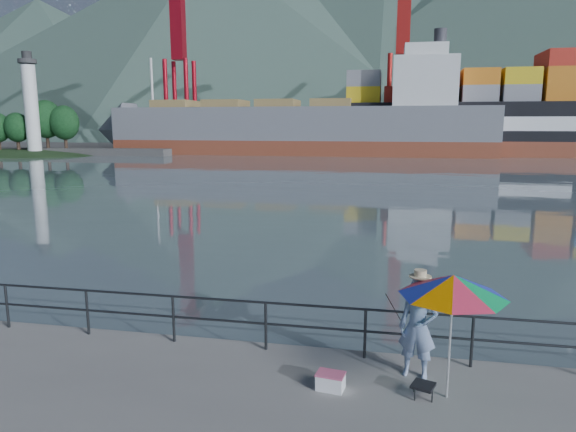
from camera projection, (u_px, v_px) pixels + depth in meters
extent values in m
cube|color=slate|center=(376.00, 141.00, 134.59)|extent=(500.00, 280.00, 0.00)
cube|color=#514F4C|center=(425.00, 148.00, 96.97)|extent=(200.00, 40.00, 0.40)
cylinder|color=#2D3033|center=(218.00, 299.00, 10.52)|extent=(22.00, 0.05, 0.05)
cylinder|color=#2D3033|center=(219.00, 320.00, 10.60)|extent=(22.00, 0.05, 0.05)
cube|color=#2D3033|center=(219.00, 322.00, 10.61)|extent=(22.00, 0.06, 1.00)
cone|color=#385147|center=(43.00, 68.00, 214.12)|extent=(228.80, 228.80, 55.00)
cone|color=#385147|center=(209.00, 41.00, 208.76)|extent=(312.00, 312.00, 75.00)
cone|color=#385147|center=(384.00, 47.00, 200.97)|extent=(282.88, 282.88, 68.00)
cone|color=#385147|center=(546.00, 28.00, 193.38)|extent=(332.80, 332.80, 80.00)
ellipsoid|color=#263F1E|center=(5.00, 153.00, 79.33)|extent=(48.00, 26.40, 8.40)
cylinder|color=white|center=(31.00, 110.00, 76.07)|extent=(2.00, 2.00, 13.00)
cylinder|color=#2D2D2D|center=(27.00, 58.00, 74.74)|extent=(1.80, 1.80, 2.00)
cube|color=#194CA5|center=(426.00, 127.00, 95.31)|extent=(6.00, 2.40, 7.80)
cube|color=orange|center=(462.00, 141.00, 94.54)|extent=(6.00, 2.40, 2.60)
cube|color=red|center=(500.00, 134.00, 93.08)|extent=(6.00, 2.40, 5.20)
cube|color=yellow|center=(538.00, 142.00, 92.09)|extent=(6.00, 2.40, 2.60)
cube|color=orange|center=(425.00, 134.00, 98.44)|extent=(6.00, 2.40, 5.20)
cube|color=#194CA5|center=(460.00, 141.00, 97.44)|extent=(6.00, 2.40, 2.60)
cube|color=orange|center=(496.00, 141.00, 96.21)|extent=(6.00, 2.40, 2.60)
cube|color=gray|center=(534.00, 127.00, 94.52)|extent=(6.00, 2.40, 7.80)
cube|color=yellow|center=(571.00, 141.00, 93.75)|extent=(6.00, 2.40, 2.60)
cube|color=orange|center=(424.00, 127.00, 101.11)|extent=(6.00, 2.40, 7.80)
cube|color=#194CA5|center=(458.00, 134.00, 100.11)|extent=(6.00, 2.40, 5.20)
cube|color=gray|center=(493.00, 140.00, 99.11)|extent=(6.00, 2.40, 2.60)
imported|color=#315A9B|center=(418.00, 328.00, 9.24)|extent=(0.76, 0.59, 1.86)
cylinder|color=white|center=(450.00, 342.00, 8.50)|extent=(0.04, 0.04, 1.97)
cone|color=orange|center=(453.00, 286.00, 8.32)|extent=(1.96, 1.96, 0.36)
cube|color=black|center=(423.00, 385.00, 8.63)|extent=(0.46, 0.46, 0.05)
cube|color=#2D3033|center=(423.00, 392.00, 8.65)|extent=(0.30, 0.30, 0.19)
cube|color=white|center=(331.00, 382.00, 8.90)|extent=(0.51, 0.38, 0.27)
cylinder|color=black|center=(394.00, 354.00, 10.29)|extent=(0.43, 1.84, 1.33)
cube|color=brown|center=(299.00, 148.00, 80.78)|extent=(58.23, 10.08, 2.50)
cube|color=slate|center=(299.00, 124.00, 80.11)|extent=(58.23, 10.08, 5.00)
cube|color=silver|center=(424.00, 82.00, 75.52)|extent=(9.00, 8.47, 7.00)
cube|color=brown|center=(528.00, 149.00, 77.33)|extent=(61.60, 10.27, 2.50)
cube|color=black|center=(530.00, 122.00, 76.61)|extent=(61.60, 10.27, 5.60)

